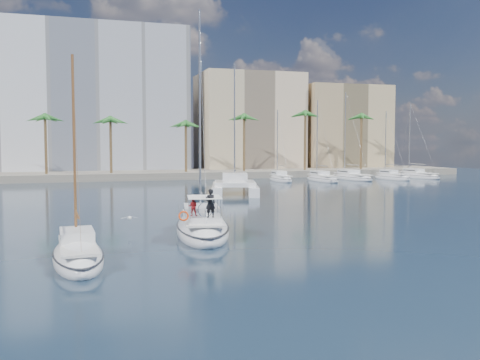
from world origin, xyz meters
name	(u,v)px	position (x,y,z in m)	size (l,w,h in m)	color
ground	(259,234)	(0.00, 0.00, 0.00)	(160.00, 160.00, 0.00)	black
quay	(146,175)	(0.00, 61.00, 0.60)	(120.00, 14.00, 1.20)	gray
building_modern	(74,102)	(-12.00, 73.00, 14.00)	(42.00, 16.00, 28.00)	silver
building_beige	(249,124)	(22.00, 70.00, 10.00)	(20.00, 14.00, 20.00)	#CEB394
building_tan_right	(341,130)	(42.00, 68.00, 9.00)	(18.00, 12.00, 18.00)	tan
palm_centre	(148,119)	(0.00, 57.00, 10.28)	(3.60, 3.60, 12.30)	brown
palm_right	(331,121)	(34.00, 57.00, 10.28)	(3.60, 3.60, 12.30)	brown
main_sloop	(202,227)	(-3.67, 1.16, 0.52)	(5.34, 11.47, 16.39)	white
small_sloop	(78,255)	(-11.79, -5.39, 0.42)	(2.89, 8.18, 11.60)	white
catamaran	(235,185)	(6.71, 28.37, 1.12)	(8.14, 11.92, 15.98)	white
seagull	(130,218)	(-8.23, 4.32, 0.90)	(1.22, 0.52, 0.23)	silver
moored_yacht_a	(280,181)	(20.00, 47.00, 0.00)	(2.72, 9.35, 11.90)	white
moored_yacht_b	(322,181)	(26.50, 45.00, 0.00)	(3.14, 10.78, 13.72)	white
moored_yacht_c	(352,179)	(33.00, 47.00, 0.00)	(3.55, 12.21, 15.54)	white
moored_yacht_d	(392,179)	(39.50, 45.00, 0.00)	(2.72, 9.35, 11.90)	white
moored_yacht_e	(417,178)	(46.00, 47.00, 0.00)	(3.14, 10.78, 13.72)	white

